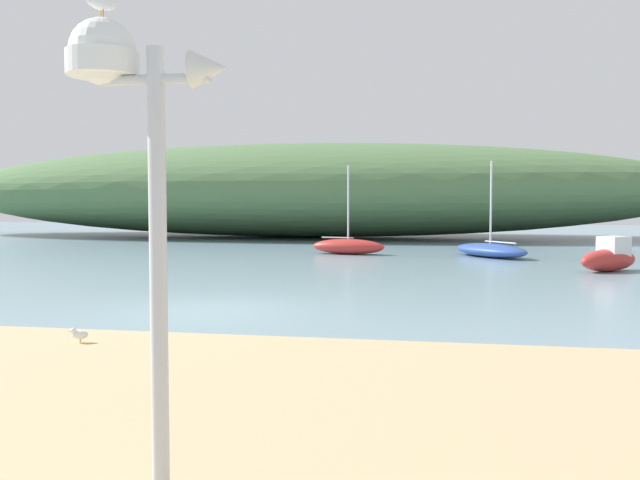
{
  "coord_description": "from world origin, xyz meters",
  "views": [
    {
      "loc": [
        4.68,
        -13.26,
        2.21
      ],
      "look_at": [
        1.02,
        6.68,
        1.11
      ],
      "focal_mm": 37.5,
      "sensor_mm": 36.0,
      "label": 1
    }
  ],
  "objects_px": {
    "sailboat_far_left": "(348,246)",
    "sailboat_centre_water": "(490,250)",
    "mast_structure": "(125,107)",
    "motorboat_east_reach": "(610,257)",
    "seagull_upper_strand": "(79,334)"
  },
  "relations": [
    {
      "from": "motorboat_east_reach",
      "to": "mast_structure",
      "type": "bearing_deg",
      "value": -111.68
    },
    {
      "from": "sailboat_far_left",
      "to": "motorboat_east_reach",
      "type": "distance_m",
      "value": 11.07
    },
    {
      "from": "mast_structure",
      "to": "motorboat_east_reach",
      "type": "bearing_deg",
      "value": 68.32
    },
    {
      "from": "sailboat_far_left",
      "to": "sailboat_centre_water",
      "type": "xyz_separation_m",
      "value": [
        6.02,
        -0.5,
        -0.06
      ]
    },
    {
      "from": "motorboat_east_reach",
      "to": "seagull_upper_strand",
      "type": "bearing_deg",
      "value": -126.41
    },
    {
      "from": "sailboat_far_left",
      "to": "seagull_upper_strand",
      "type": "distance_m",
      "value": 20.12
    },
    {
      "from": "mast_structure",
      "to": "sailboat_centre_water",
      "type": "height_order",
      "value": "sailboat_centre_water"
    },
    {
      "from": "motorboat_east_reach",
      "to": "seagull_upper_strand",
      "type": "relative_size",
      "value": 8.22
    },
    {
      "from": "seagull_upper_strand",
      "to": "motorboat_east_reach",
      "type": "bearing_deg",
      "value": 53.59
    },
    {
      "from": "mast_structure",
      "to": "sailboat_far_left",
      "type": "distance_m",
      "value": 24.85
    },
    {
      "from": "motorboat_east_reach",
      "to": "sailboat_centre_water",
      "type": "height_order",
      "value": "sailboat_centre_water"
    },
    {
      "from": "mast_structure",
      "to": "motorboat_east_reach",
      "type": "distance_m",
      "value": 20.45
    },
    {
      "from": "mast_structure",
      "to": "sailboat_far_left",
      "type": "relative_size",
      "value": 0.84
    },
    {
      "from": "mast_structure",
      "to": "seagull_upper_strand",
      "type": "height_order",
      "value": "mast_structure"
    },
    {
      "from": "sailboat_far_left",
      "to": "motorboat_east_reach",
      "type": "bearing_deg",
      "value": -31.49
    }
  ]
}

